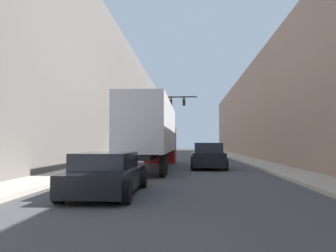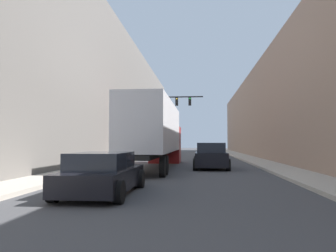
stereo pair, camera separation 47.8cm
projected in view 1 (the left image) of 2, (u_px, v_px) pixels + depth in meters
name	position (u px, v px, depth m)	size (l,w,h in m)	color
sidewalk_right	(249.00, 160.00, 28.87)	(2.04, 80.00, 0.15)	#B2A899
sidewalk_left	(122.00, 160.00, 29.61)	(2.04, 80.00, 0.15)	#B2A899
building_right	(294.00, 106.00, 28.84)	(6.00, 80.00, 9.69)	#997A66
building_left	(80.00, 88.00, 30.20)	(6.00, 80.00, 13.32)	#66605B
semi_truck	(153.00, 132.00, 20.97)	(2.42, 13.49, 4.00)	silver
sedan_car	(107.00, 174.00, 10.32)	(2.07, 4.46, 1.33)	black
suv_car	(208.00, 156.00, 20.62)	(2.15, 4.43, 1.62)	black
traffic_signal_gantry	(158.00, 113.00, 35.96)	(5.86, 0.35, 6.93)	black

